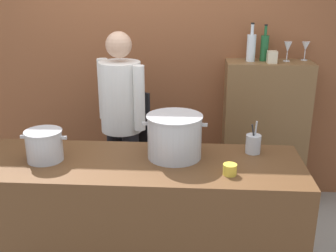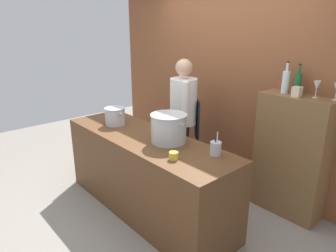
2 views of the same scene
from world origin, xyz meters
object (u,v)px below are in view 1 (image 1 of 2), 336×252
object	(u,v)px
chef	(122,116)
wine_bottle_green	(264,47)
utensil_crock	(253,144)
wine_bottle_clear	(251,47)
butter_jar	(230,169)
spice_tin_cream	(272,57)
stockpot_small	(44,145)
stockpot_large	(174,136)
wine_glass_short	(306,47)
wine_glass_tall	(288,48)

from	to	relation	value
chef	wine_bottle_green	distance (m)	1.39
utensil_crock	wine_bottle_clear	xyz separation A→B (m)	(0.08, 1.00, 0.51)
butter_jar	wine_bottle_green	bearing A→B (deg)	74.57
spice_tin_cream	stockpot_small	bearing A→B (deg)	-145.38
chef	stockpot_large	distance (m)	0.83
wine_bottle_green	spice_tin_cream	size ratio (longest dim) A/B	3.04
chef	wine_glass_short	distance (m)	1.74
spice_tin_cream	wine_bottle_clear	bearing A→B (deg)	155.54
stockpot_small	wine_glass_short	world-z (taller)	wine_glass_short
stockpot_small	utensil_crock	size ratio (longest dim) A/B	1.34
butter_jar	wine_bottle_clear	bearing A→B (deg)	79.05
chef	butter_jar	xyz separation A→B (m)	(0.83, -0.92, -0.03)
wine_glass_short	spice_tin_cream	size ratio (longest dim) A/B	1.59
stockpot_large	wine_bottle_clear	xyz separation A→B (m)	(0.62, 1.11, 0.43)
utensil_crock	spice_tin_cream	size ratio (longest dim) A/B	2.22
chef	wine_bottle_clear	bearing A→B (deg)	-119.51
butter_jar	spice_tin_cream	size ratio (longest dim) A/B	0.82
stockpot_large	wine_glass_short	bearing A→B (deg)	46.91
wine_glass_short	wine_glass_tall	distance (m)	0.18
wine_glass_short	wine_glass_tall	bearing A→B (deg)	-161.25
chef	wine_glass_short	xyz separation A→B (m)	(1.58, 0.51, 0.51)
wine_glass_short	stockpot_large	bearing A→B (deg)	-133.09
wine_glass_short	wine_glass_tall	size ratio (longest dim) A/B	0.95
wine_glass_short	wine_bottle_clear	bearing A→B (deg)	-171.30
utensil_crock	stockpot_small	bearing A→B (deg)	-171.33
chef	wine_bottle_green	world-z (taller)	wine_bottle_green
utensil_crock	wine_bottle_green	bearing A→B (deg)	79.20
stockpot_small	wine_glass_short	size ratio (longest dim) A/B	1.87
chef	wine_glass_tall	xyz separation A→B (m)	(1.41, 0.45, 0.51)
spice_tin_cream	butter_jar	bearing A→B (deg)	-108.83
stockpot_small	chef	bearing A→B (deg)	63.89
wine_glass_short	wine_glass_tall	world-z (taller)	wine_glass_tall
wine_bottle_clear	wine_glass_tall	size ratio (longest dim) A/B	1.92
utensil_crock	wine_bottle_clear	distance (m)	1.13
butter_jar	wine_bottle_clear	xyz separation A→B (m)	(0.26, 1.36, 0.55)
chef	wine_bottle_clear	size ratio (longest dim) A/B	4.98
chef	stockpot_large	size ratio (longest dim) A/B	3.82
stockpot_small	wine_glass_tall	bearing A→B (deg)	34.52
stockpot_small	utensil_crock	xyz separation A→B (m)	(1.40, 0.21, -0.04)
butter_jar	wine_bottle_clear	world-z (taller)	wine_bottle_clear
wine_bottle_green	wine_glass_tall	bearing A→B (deg)	-2.23
utensil_crock	wine_bottle_green	world-z (taller)	wine_bottle_green
stockpot_small	wine_glass_short	xyz separation A→B (m)	(1.96, 1.29, 0.47)
chef	stockpot_small	bearing A→B (deg)	102.57
utensil_crock	spice_tin_cream	distance (m)	1.05
utensil_crock	wine_bottle_green	distance (m)	1.17
spice_tin_cream	wine_bottle_green	bearing A→B (deg)	117.40
stockpot_small	wine_glass_short	bearing A→B (deg)	33.34
stockpot_large	stockpot_small	world-z (taller)	stockpot_large
spice_tin_cream	chef	bearing A→B (deg)	-164.21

